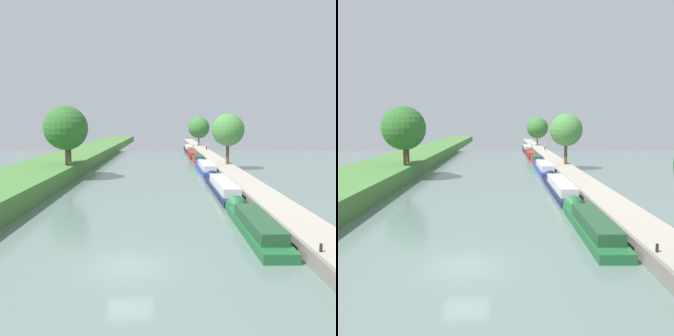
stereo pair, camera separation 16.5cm
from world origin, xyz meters
TOP-DOWN VIEW (x-y plane):
  - ground_plane at (0.00, 0.00)m, footprint 160.00×160.00m
  - stone_quay at (9.81, 0.00)m, footprint 0.25×260.00m
  - narrowboat_green at (8.30, 6.68)m, footprint 2.08×13.14m
  - narrowboat_navy at (8.34, 21.96)m, footprint 2.10×16.77m
  - narrowboat_blue at (8.45, 39.21)m, footprint 2.17×14.84m
  - narrowboat_red at (8.51, 52.05)m, footprint 1.89×10.20m
  - narrowboat_maroon at (8.34, 64.93)m, footprint 1.86×15.09m
  - narrowboat_black at (8.39, 79.81)m, footprint 1.83×14.57m
  - tree_rightbank_midnear at (12.21, 41.15)m, footprint 5.25×5.25m
  - tree_rightbank_midfar at (12.10, 90.41)m, footprint 6.20×6.20m
  - tree_leftbank_downstream at (-11.52, 33.81)m, footprint 4.26×4.26m
  - tree_leftbank_upstream at (-11.09, 30.62)m, footprint 5.83×5.83m
  - person_walking at (12.35, 72.49)m, footprint 0.34×0.34m
  - mooring_bollard_near at (10.23, -0.42)m, footprint 0.16×0.16m
  - mooring_bollard_far at (10.23, 86.30)m, footprint 0.16×0.16m

SIDE VIEW (x-z plane):
  - ground_plane at x=0.00m, z-range 0.00..0.00m
  - stone_quay at x=9.81m, z-range 0.00..0.94m
  - narrowboat_maroon at x=8.34m, z-range -0.40..1.41m
  - narrowboat_green at x=8.30m, z-range -0.48..1.58m
  - narrowboat_navy at x=8.34m, z-range -0.50..1.68m
  - narrowboat_red at x=8.51m, z-range -0.41..1.60m
  - narrowboat_blue at x=8.45m, z-range -0.48..1.71m
  - narrowboat_black at x=8.39m, z-range -0.39..1.67m
  - mooring_bollard_near at x=10.23m, z-range 0.89..1.34m
  - mooring_bollard_far at x=10.23m, z-range 0.89..1.34m
  - person_walking at x=12.35m, z-range 0.93..2.59m
  - tree_rightbank_midfar at x=12.10m, z-range 1.88..10.09m
  - tree_leftbank_downstream at x=-11.52m, z-range 3.08..9.61m
  - tree_rightbank_midnear at x=12.21m, z-range 2.34..10.54m
  - tree_leftbank_upstream at x=-11.09m, z-range 2.99..10.84m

